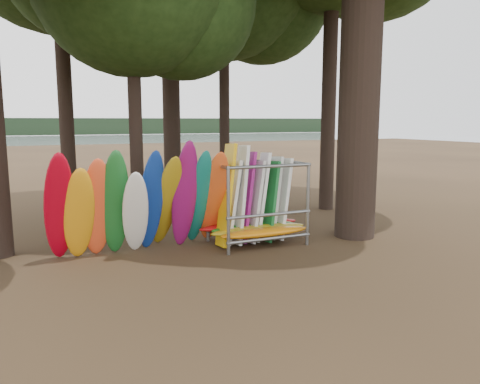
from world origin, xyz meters
name	(u,v)px	position (x,y,z in m)	size (l,w,h in m)	color
ground	(236,257)	(0.00, 0.00, 0.00)	(120.00, 120.00, 0.00)	#47331E
lake	(65,145)	(0.00, 60.00, 0.00)	(160.00, 160.00, 0.00)	gray
far_shore	(50,127)	(0.00, 110.00, 2.00)	(160.00, 4.00, 4.00)	black
kayak_row	(142,204)	(-2.07, 1.25, 1.31)	(4.78, 2.12, 3.06)	#B60217
storage_rack	(256,206)	(1.06, 1.03, 1.05)	(3.09, 1.53, 2.81)	gray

